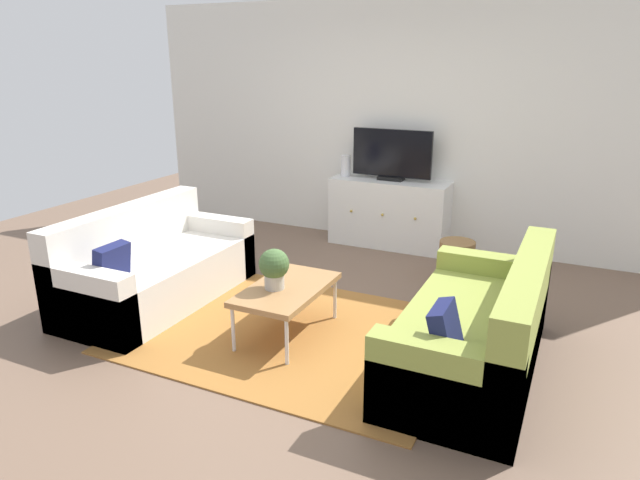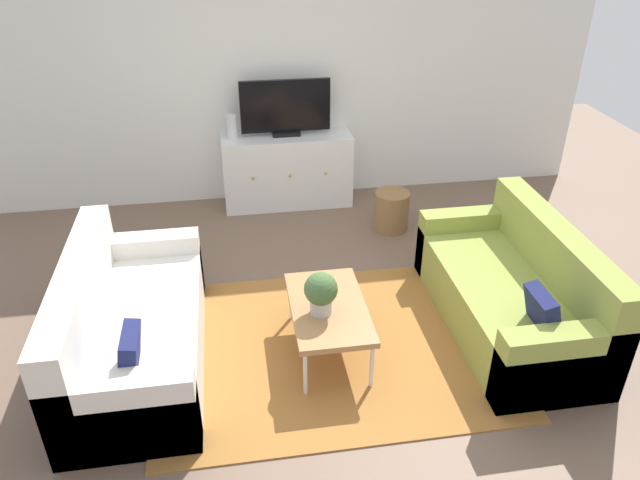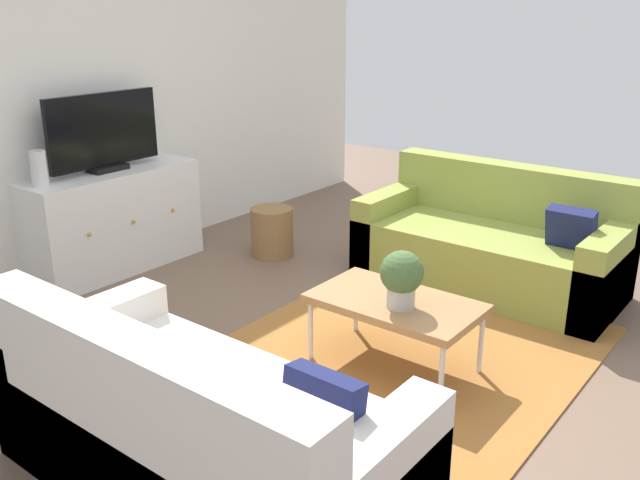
% 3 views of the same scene
% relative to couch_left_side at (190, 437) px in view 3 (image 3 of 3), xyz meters
% --- Properties ---
extents(ground_plane, '(10.00, 10.00, 0.00)m').
position_rel_couch_left_side_xyz_m(ground_plane, '(1.43, 0.10, -0.28)').
color(ground_plane, brown).
extents(wall_back, '(6.40, 0.12, 2.70)m').
position_rel_couch_left_side_xyz_m(wall_back, '(1.43, 2.65, 1.07)').
color(wall_back, silver).
rests_on(wall_back, ground_plane).
extents(area_rug, '(2.50, 1.90, 0.01)m').
position_rel_couch_left_side_xyz_m(area_rug, '(1.43, -0.05, -0.28)').
color(area_rug, '#9E662D').
rests_on(area_rug, ground_plane).
extents(couch_left_side, '(0.86, 1.79, 0.83)m').
position_rel_couch_left_side_xyz_m(couch_left_side, '(0.00, 0.00, 0.00)').
color(couch_left_side, silver).
rests_on(couch_left_side, ground_plane).
extents(couch_right_side, '(0.86, 1.79, 0.83)m').
position_rel_couch_left_side_xyz_m(couch_right_side, '(2.87, 0.00, 0.00)').
color(couch_right_side, olive).
rests_on(couch_right_side, ground_plane).
extents(coffee_table, '(0.52, 0.90, 0.41)m').
position_rel_couch_left_side_xyz_m(coffee_table, '(1.41, -0.08, 0.09)').
color(coffee_table, '#A37547').
rests_on(coffee_table, ground_plane).
extents(potted_plant, '(0.23, 0.23, 0.31)m').
position_rel_couch_left_side_xyz_m(potted_plant, '(1.34, -0.15, 0.30)').
color(potted_plant, '#B7B2A8').
rests_on(potted_plant, coffee_table).
extents(tv_console, '(1.33, 0.47, 0.76)m').
position_rel_couch_left_side_xyz_m(tv_console, '(1.39, 2.37, 0.10)').
color(tv_console, white).
rests_on(tv_console, ground_plane).
extents(flat_screen_tv, '(0.90, 0.16, 0.56)m').
position_rel_couch_left_side_xyz_m(flat_screen_tv, '(1.39, 2.39, 0.76)').
color(flat_screen_tv, black).
rests_on(flat_screen_tv, tv_console).
extents(glass_vase, '(0.11, 0.11, 0.24)m').
position_rel_couch_left_side_xyz_m(glass_vase, '(0.85, 2.37, 0.60)').
color(glass_vase, silver).
rests_on(glass_vase, tv_console).
extents(wicker_basket, '(0.34, 0.34, 0.39)m').
position_rel_couch_left_side_xyz_m(wicker_basket, '(2.33, 1.64, -0.09)').
color(wicker_basket, olive).
rests_on(wicker_basket, ground_plane).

